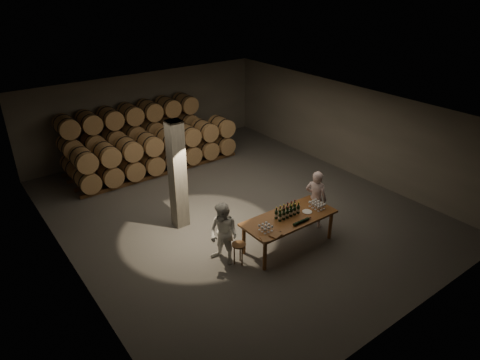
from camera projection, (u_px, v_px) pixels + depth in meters
room at (177, 175)px, 11.96m from camera, size 12.00×12.00×12.00m
tasting_table at (289, 220)px, 11.34m from camera, size 2.60×1.10×0.90m
barrel_stack_back at (133, 133)px, 16.18m from camera, size 5.48×0.95×2.31m
barrel_stack_front at (160, 151)px, 15.55m from camera, size 6.26×0.95×1.57m
bottle_cluster at (287, 212)px, 11.29m from camera, size 0.74×0.24×0.35m
lying_bottles at (301, 222)px, 11.02m from camera, size 0.61×0.08×0.08m
glass_cluster_left at (266, 226)px, 10.67m from camera, size 0.30×0.30×0.16m
glass_cluster_right at (317, 204)px, 11.69m from camera, size 0.30×0.41×0.17m
plate at (307, 212)px, 11.52m from camera, size 0.27×0.27×0.02m
notebook_near at (276, 235)px, 10.51m from camera, size 0.33×0.29×0.03m
notebook_corner at (265, 239)px, 10.35m from camera, size 0.28×0.31×0.02m
pen at (279, 232)px, 10.63m from camera, size 0.15×0.01×0.01m
stool at (239, 248)px, 10.76m from camera, size 0.36×0.36×0.59m
person_man at (316, 199)px, 12.23m from camera, size 0.65×0.75×1.75m
person_woman at (224, 234)px, 10.67m from camera, size 0.85×0.97×1.68m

